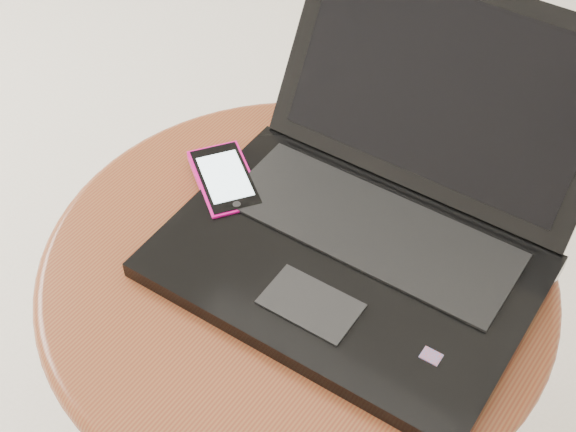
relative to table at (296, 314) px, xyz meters
The scene contains 4 objects.
table is the anchor object (origin of this frame).
laptop 0.16m from the table, 56.27° to the left, with size 0.39×0.40×0.23m.
phone_black 0.17m from the table, 161.18° to the left, with size 0.13×0.11×0.01m.
phone_pink 0.18m from the table, 162.91° to the left, with size 0.13×0.12×0.01m.
Camera 1 is at (0.36, -0.49, 1.12)m, focal length 51.24 mm.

